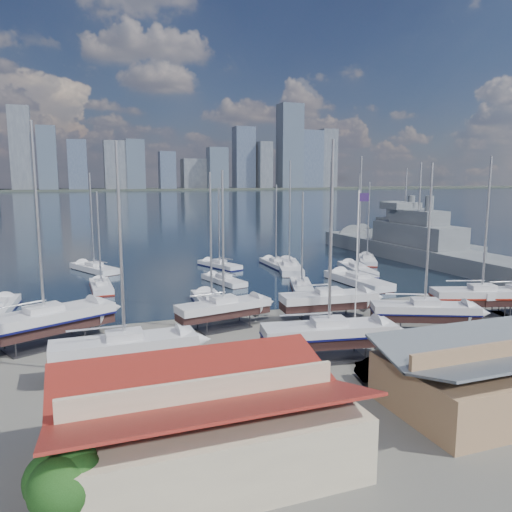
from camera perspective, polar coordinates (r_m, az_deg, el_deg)
name	(u,v)px	position (r m, az deg, el deg)	size (l,w,h in m)	color
ground	(352,333)	(47.30, 10.87, -8.60)	(1400.00, 1400.00, 0.00)	#605E59
water	(109,200)	(349.58, -16.48, 6.17)	(1400.00, 600.00, 0.40)	#172B37
far_shore	(92,190)	(609.09, -18.19, 7.20)	(1400.00, 80.00, 2.20)	#2D332D
skyline	(84,156)	(602.98, -19.10, 10.76)	(639.14, 43.80, 107.69)	#475166
shed_red	(205,419)	(25.99, -5.86, -18.05)	(14.70, 9.45, 4.51)	#BFB293
shed_grey	(488,373)	(34.72, 25.03, -12.07)	(12.60, 8.40, 4.17)	#8C6B4C
sailboat_cradle_0	(44,321)	(45.91, -23.02, -6.83)	(11.95, 7.87, 18.63)	#2D2D33
sailboat_cradle_1	(125,348)	(37.40, -14.76, -10.10)	(10.29, 2.93, 16.56)	#2D2D33
sailboat_cradle_2	(224,308)	(47.20, -3.72, -5.95)	(9.34, 4.20, 14.82)	#2D2D33
sailboat_cradle_3	(329,334)	(39.65, 8.32, -8.77)	(10.85, 4.68, 16.90)	#2D2D33
sailboat_cradle_4	(329,300)	(50.54, 8.30, -4.97)	(9.91, 3.68, 15.82)	#2D2D33
sailboat_cradle_5	(425,311)	(48.45, 18.71, -5.99)	(9.78, 6.31, 15.43)	#2D2D33
sailboat_cradle_6	(482,296)	(56.54, 24.38, -4.18)	(10.41, 5.96, 16.22)	#2D2D33
sailboat_moored_1	(101,287)	(66.74, -17.27, -3.44)	(2.63, 8.77, 13.03)	black
sailboat_moored_2	(94,270)	(79.83, -17.99, -1.49)	(7.09, 10.56, 15.59)	black
sailboat_moored_3	(212,305)	(55.42, -5.08, -5.55)	(3.36, 10.44, 15.42)	black
sailboat_moored_4	(224,281)	(67.69, -3.71, -2.87)	(4.35, 8.76, 12.74)	black
sailboat_moored_5	(220,266)	(79.60, -4.19, -1.12)	(5.46, 9.17, 13.26)	black
sailboat_moored_6	(302,287)	(64.02, 5.24, -3.59)	(5.25, 9.00, 13.00)	black
sailboat_moored_7	(289,269)	(76.78, 3.81, -1.47)	(6.65, 12.01, 17.48)	black
sailboat_moored_8	(276,265)	(80.50, 2.29, -0.99)	(2.76, 9.22, 13.71)	black
sailboat_moored_9	(358,282)	(68.07, 11.54, -2.97)	(4.03, 11.91, 17.70)	black
sailboat_moored_10	(357,271)	(76.77, 11.45, -1.64)	(4.92, 10.77, 15.55)	black
sailboat_moored_11	(367,261)	(86.08, 12.57, -0.55)	(6.84, 9.54, 14.10)	black
naval_ship_east	(417,251)	(90.66, 17.88, 0.57)	(9.18, 49.75, 18.46)	#595D63
naval_ship_west	(403,238)	(108.99, 16.50, 1.96)	(6.78, 38.59, 17.46)	#595D63
car_a	(307,389)	(33.15, 5.84, -14.86)	(1.77, 4.40, 1.50)	gray
car_b	(390,369)	(37.22, 15.10, -12.36)	(1.65, 4.74, 1.56)	gray
car_c	(446,363)	(39.86, 20.90, -11.40)	(2.17, 4.71, 1.31)	gray
tree	(66,475)	(22.45, -20.93, -22.36)	(2.86, 2.86, 4.09)	#332319
flagpole	(358,249)	(47.47, 11.59, 0.79)	(1.14, 0.12, 13.00)	white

